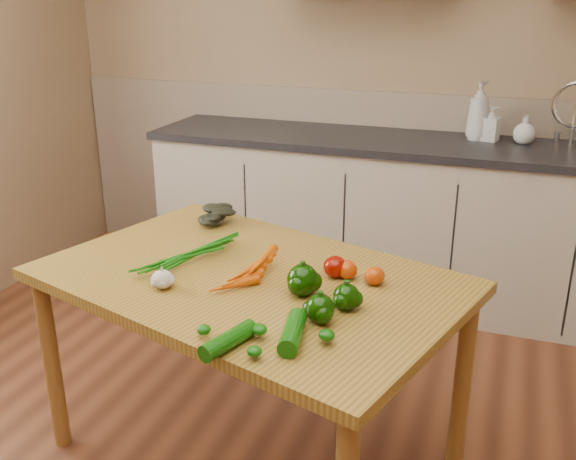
% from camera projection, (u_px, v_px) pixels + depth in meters
% --- Properties ---
extents(room, '(4.04, 5.04, 2.64)m').
position_uv_depth(room, '(201.00, 164.00, 1.55)').
color(room, brown).
rests_on(room, ground).
extents(counter_run, '(2.84, 0.64, 1.14)m').
position_uv_depth(counter_run, '(409.00, 219.00, 3.54)').
color(counter_run, '#B2A894').
rests_on(counter_run, ground).
extents(table, '(1.58, 1.25, 0.74)m').
position_uv_depth(table, '(250.00, 297.00, 2.19)').
color(table, olive).
rests_on(table, ground).
extents(soap_bottle_a, '(0.16, 0.16, 0.30)m').
position_uv_depth(soap_bottle_a, '(479.00, 111.00, 3.34)').
color(soap_bottle_a, silver).
rests_on(soap_bottle_a, counter_run).
extents(soap_bottle_b, '(0.10, 0.10, 0.18)m').
position_uv_depth(soap_bottle_b, '(491.00, 124.00, 3.32)').
color(soap_bottle_b, silver).
rests_on(soap_bottle_b, counter_run).
extents(soap_bottle_c, '(0.16, 0.16, 0.15)m').
position_uv_depth(soap_bottle_c, '(525.00, 129.00, 3.27)').
color(soap_bottle_c, silver).
rests_on(soap_bottle_c, counter_run).
extents(carrot_bunch, '(0.30, 0.26, 0.07)m').
position_uv_depth(carrot_bunch, '(232.00, 264.00, 2.16)').
color(carrot_bunch, '#E25905').
rests_on(carrot_bunch, table).
extents(leafy_greens, '(0.20, 0.18, 0.10)m').
position_uv_depth(leafy_greens, '(221.00, 214.00, 2.60)').
color(leafy_greens, black).
rests_on(leafy_greens, table).
extents(garlic_bulb, '(0.07, 0.07, 0.06)m').
position_uv_depth(garlic_bulb, '(163.00, 279.00, 2.05)').
color(garlic_bulb, beige).
rests_on(garlic_bulb, table).
extents(pepper_a, '(0.10, 0.10, 0.10)m').
position_uv_depth(pepper_a, '(303.00, 280.00, 2.00)').
color(pepper_a, black).
rests_on(pepper_a, table).
extents(pepper_b, '(0.08, 0.08, 0.08)m').
position_uv_depth(pepper_b, '(346.00, 297.00, 1.91)').
color(pepper_b, black).
rests_on(pepper_b, table).
extents(pepper_c, '(0.09, 0.09, 0.09)m').
position_uv_depth(pepper_c, '(320.00, 309.00, 1.84)').
color(pepper_c, black).
rests_on(pepper_c, table).
extents(tomato_a, '(0.08, 0.08, 0.07)m').
position_uv_depth(tomato_a, '(335.00, 267.00, 2.13)').
color(tomato_a, '#7E0B02').
rests_on(tomato_a, table).
extents(tomato_b, '(0.07, 0.07, 0.06)m').
position_uv_depth(tomato_b, '(347.00, 270.00, 2.12)').
color(tomato_b, '#B93804').
rests_on(tomato_b, table).
extents(tomato_c, '(0.07, 0.07, 0.06)m').
position_uv_depth(tomato_c, '(375.00, 276.00, 2.08)').
color(tomato_c, '#B93804').
rests_on(tomato_c, table).
extents(zucchini_a, '(0.09, 0.19, 0.06)m').
position_uv_depth(zucchini_a, '(293.00, 332.00, 1.74)').
color(zucchini_a, '#0B4807').
rests_on(zucchini_a, table).
extents(zucchini_b, '(0.10, 0.19, 0.05)m').
position_uv_depth(zucchini_b, '(228.00, 340.00, 1.71)').
color(zucchini_b, '#0B4807').
rests_on(zucchini_b, table).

